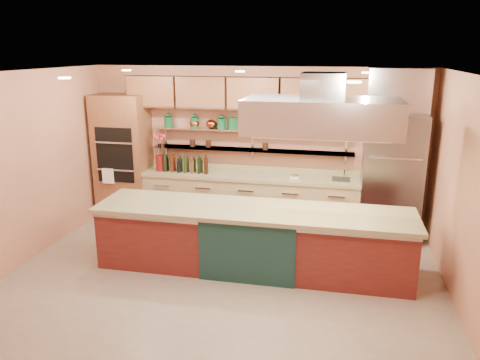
% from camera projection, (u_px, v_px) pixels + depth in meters
% --- Properties ---
extents(floor, '(6.00, 5.00, 0.02)m').
position_uv_depth(floor, '(222.00, 281.00, 6.47)').
color(floor, gray).
rests_on(floor, ground).
extents(ceiling, '(6.00, 5.00, 0.02)m').
position_uv_depth(ceiling, '(219.00, 73.00, 5.71)').
color(ceiling, black).
rests_on(ceiling, wall_back).
extents(wall_back, '(6.00, 0.04, 2.80)m').
position_uv_depth(wall_back, '(256.00, 146.00, 8.44)').
color(wall_back, tan).
rests_on(wall_back, floor).
extents(wall_front, '(6.00, 0.04, 2.80)m').
position_uv_depth(wall_front, '(141.00, 268.00, 3.74)').
color(wall_front, tan).
rests_on(wall_front, floor).
extents(wall_left, '(0.04, 5.00, 2.80)m').
position_uv_depth(wall_left, '(18.00, 171.00, 6.71)').
color(wall_left, tan).
rests_on(wall_left, floor).
extents(wall_right, '(0.04, 5.00, 2.80)m').
position_uv_depth(wall_right, '(468.00, 198.00, 5.47)').
color(wall_right, tan).
rests_on(wall_right, floor).
extents(oven_stack, '(0.95, 0.64, 2.30)m').
position_uv_depth(oven_stack, '(123.00, 157.00, 8.71)').
color(oven_stack, brown).
rests_on(oven_stack, floor).
extents(refrigerator, '(0.95, 0.72, 2.10)m').
position_uv_depth(refrigerator, '(391.00, 177.00, 7.71)').
color(refrigerator, gray).
rests_on(refrigerator, floor).
extents(back_counter, '(3.84, 0.64, 0.93)m').
position_uv_depth(back_counter, '(249.00, 200.00, 8.42)').
color(back_counter, tan).
rests_on(back_counter, floor).
extents(wall_shelf_lower, '(3.60, 0.26, 0.03)m').
position_uv_depth(wall_shelf_lower, '(251.00, 150.00, 8.34)').
color(wall_shelf_lower, silver).
rests_on(wall_shelf_lower, wall_back).
extents(wall_shelf_upper, '(3.60, 0.26, 0.03)m').
position_uv_depth(wall_shelf_upper, '(252.00, 130.00, 8.25)').
color(wall_shelf_upper, silver).
rests_on(wall_shelf_upper, wall_back).
extents(upper_cabinets, '(4.60, 0.36, 0.55)m').
position_uv_depth(upper_cabinets, '(254.00, 93.00, 8.01)').
color(upper_cabinets, brown).
rests_on(upper_cabinets, wall_back).
extents(range_hood, '(2.00, 1.00, 0.45)m').
position_uv_depth(range_hood, '(322.00, 116.00, 6.04)').
color(range_hood, silver).
rests_on(range_hood, ceiling).
extents(ceiling_downlights, '(4.00, 2.80, 0.02)m').
position_uv_depth(ceiling_downlights, '(223.00, 75.00, 5.91)').
color(ceiling_downlights, '#FFE5A5').
rests_on(ceiling_downlights, ceiling).
extents(island, '(4.42, 1.00, 0.92)m').
position_uv_depth(island, '(253.00, 239.00, 6.71)').
color(island, maroon).
rests_on(island, floor).
extents(flower_vase, '(0.19, 0.19, 0.29)m').
position_uv_depth(flower_vase, '(160.00, 163.00, 8.55)').
color(flower_vase, maroon).
rests_on(flower_vase, back_counter).
extents(oil_bottle_cluster, '(0.90, 0.27, 0.29)m').
position_uv_depth(oil_bottle_cluster, '(186.00, 164.00, 8.45)').
color(oil_bottle_cluster, black).
rests_on(oil_bottle_cluster, back_counter).
extents(kitchen_scale, '(0.17, 0.14, 0.08)m').
position_uv_depth(kitchen_scale, '(295.00, 176.00, 8.07)').
color(kitchen_scale, white).
rests_on(kitchen_scale, back_counter).
extents(bar_faucet, '(0.03, 0.03, 0.20)m').
position_uv_depth(bar_faucet, '(344.00, 174.00, 7.98)').
color(bar_faucet, silver).
rests_on(bar_faucet, back_counter).
extents(copper_kettle, '(0.21, 0.21, 0.16)m').
position_uv_depth(copper_kettle, '(211.00, 124.00, 8.37)').
color(copper_kettle, '#B44929').
rests_on(copper_kettle, wall_shelf_upper).
extents(green_canister, '(0.20, 0.20, 0.20)m').
position_uv_depth(green_canister, '(233.00, 123.00, 8.29)').
color(green_canister, '#0F4926').
rests_on(green_canister, wall_shelf_upper).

